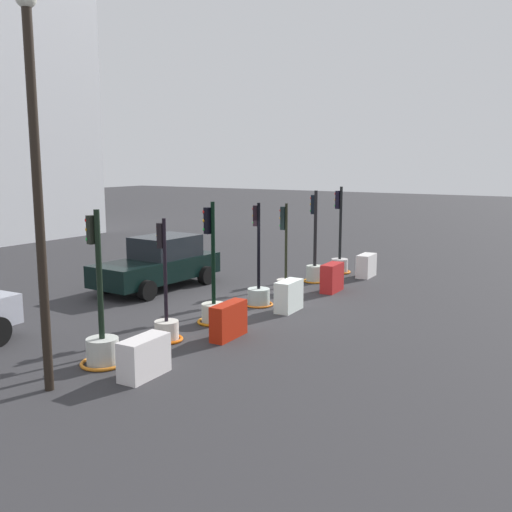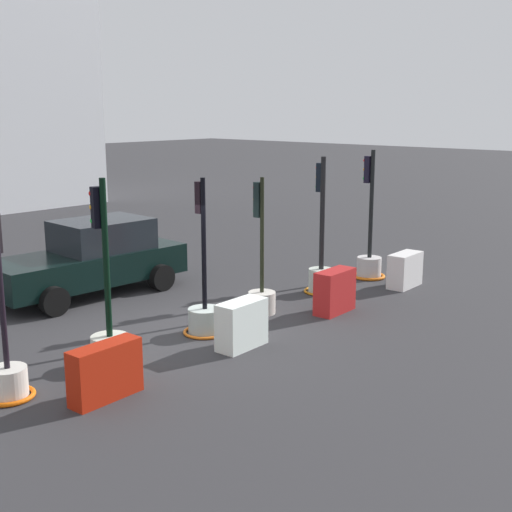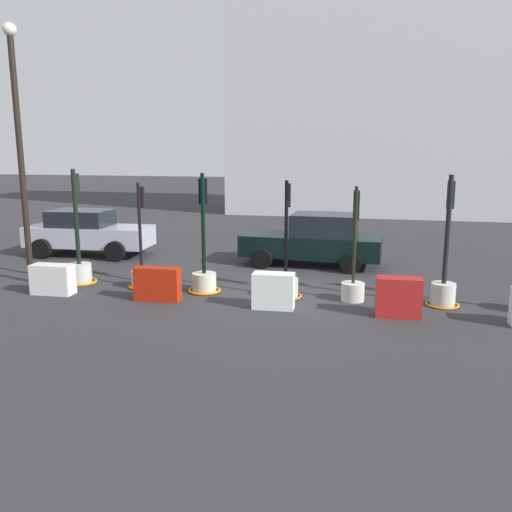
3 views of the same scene
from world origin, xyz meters
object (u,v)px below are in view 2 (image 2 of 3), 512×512
Objects in this scene: construction_barrier_1 at (105,372)px; construction_barrier_4 at (405,270)px; traffic_light_1 at (7,367)px; traffic_light_6 at (369,257)px; traffic_light_3 at (205,312)px; construction_barrier_3 at (335,291)px; traffic_light_4 at (261,287)px; traffic_light_2 at (109,335)px; construction_barrier_2 at (242,324)px; car_black_sedan at (92,259)px; traffic_light_5 at (321,268)px.

construction_barrier_1 is 1.14× the size of construction_barrier_4.
traffic_light_1 is 9.92m from traffic_light_6.
construction_barrier_3 is (2.79, -1.08, 0.03)m from traffic_light_3.
construction_barrier_1 is 8.77m from construction_barrier_4.
traffic_light_6 is (4.15, -0.03, -0.04)m from traffic_light_4.
traffic_light_1 reaches higher than construction_barrier_1.
traffic_light_4 is 2.47× the size of construction_barrier_1.
construction_barrier_1 is at bearing -50.12° from traffic_light_1.
construction_barrier_2 is (2.11, -1.09, -0.10)m from traffic_light_2.
car_black_sedan is at bearing 58.19° from traffic_light_2.
construction_barrier_1 is at bearing -170.58° from traffic_light_5.
traffic_light_2 is 2.37m from construction_barrier_2.
traffic_light_4 is at bearing 31.48° from construction_barrier_2.
traffic_light_5 is 5.37m from car_black_sedan.
traffic_light_4 is at bearing -178.91° from traffic_light_5.
traffic_light_1 is at bearing 163.87° from construction_barrier_2.
traffic_light_6 is at bearing -0.27° from traffic_light_1.
car_black_sedan is (-5.60, 4.03, 0.31)m from traffic_light_6.
car_black_sedan is (-1.44, 4.00, 0.26)m from traffic_light_4.
construction_barrier_1 is (-4.82, -1.12, -0.15)m from traffic_light_4.
traffic_light_2 is 3.14× the size of construction_barrier_2.
construction_barrier_4 is (5.78, -0.06, -0.02)m from construction_barrier_2.
traffic_light_2 reaches higher than traffic_light_4.
traffic_light_4 is 0.89× the size of traffic_light_6.
construction_barrier_3 is (-3.08, -1.10, -0.07)m from traffic_light_6.
construction_barrier_3 is at bearing -160.39° from traffic_light_6.
traffic_light_3 reaches higher than traffic_light_4.
traffic_light_5 reaches higher than traffic_light_2.
traffic_light_4 is 4.95m from construction_barrier_1.
traffic_light_3 is 5.78m from construction_barrier_4.
traffic_light_3 is at bearing 19.04° from construction_barrier_1.
traffic_light_6 is 1.17m from construction_barrier_4.
traffic_light_2 is 3.08× the size of construction_barrier_3.
traffic_light_5 is 3.10× the size of construction_barrier_3.
traffic_light_6 is 3.22× the size of construction_barrier_2.
construction_barrier_4 is (-0.21, -1.15, -0.11)m from traffic_light_6.
construction_barrier_1 is at bearing -173.10° from traffic_light_6.
traffic_light_3 is at bearing 158.82° from construction_barrier_3.
traffic_light_1 is at bearing 179.86° from traffic_light_4.
construction_barrier_3 reaches higher than construction_barrier_2.
traffic_light_5 is at bearing 16.19° from construction_barrier_2.
traffic_light_1 is 2.85× the size of construction_barrier_4.
traffic_light_6 is at bearing -35.75° from car_black_sedan.
traffic_light_1 is 5.77m from traffic_light_4.
traffic_light_2 reaches higher than construction_barrier_2.
traffic_light_2 is at bearing -179.53° from traffic_light_4.
construction_barrier_1 is (-8.97, -1.09, -0.10)m from traffic_light_6.
traffic_light_2 reaches higher than construction_barrier_3.
traffic_light_5 is at bearing 46.68° from construction_barrier_3.
traffic_light_2 reaches higher than traffic_light_3.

